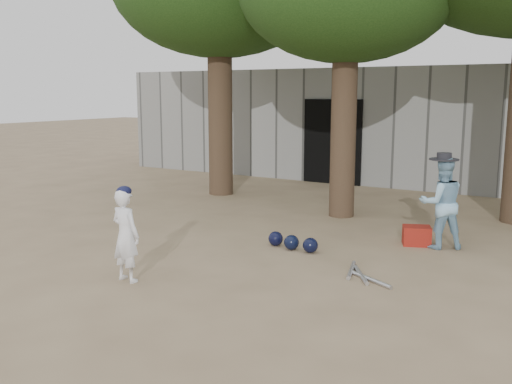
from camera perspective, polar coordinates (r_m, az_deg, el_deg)
The scene contains 7 objects.
ground at distance 8.01m, azimuth -7.46°, elevation -7.38°, with size 70.00×70.00×0.00m, color #937C5E.
boy_player at distance 7.39m, azimuth -12.90°, elevation -4.25°, with size 0.43×0.29×1.19m, color white.
spectator_blue at distance 9.16m, azimuth 18.06°, elevation -1.06°, with size 0.68×0.53×1.41m, color #8DBCDA.
red_bag at distance 9.34m, azimuth 15.77°, elevation -4.22°, with size 0.42×0.32×0.30m, color #A42015.
back_building at distance 17.00m, azimuth 14.87°, elevation 6.66°, with size 16.00×5.24×3.00m.
helmet_row at distance 8.76m, azimuth 3.64°, elevation -5.02°, with size 0.87×0.31×0.23m.
bat_pile at distance 7.63m, azimuth 10.43°, elevation -8.13°, with size 0.82×0.79×0.06m.
Camera 1 is at (4.82, -5.94, 2.37)m, focal length 40.00 mm.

